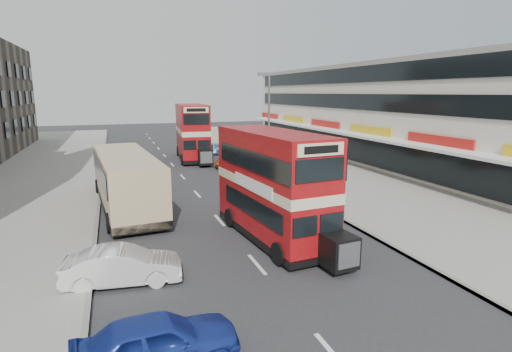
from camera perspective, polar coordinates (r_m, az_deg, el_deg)
name	(u,v)px	position (r m, az deg, el deg)	size (l,w,h in m)	color
ground	(276,287)	(14.76, 2.78, -15.15)	(160.00, 160.00, 0.00)	#28282B
road_surface	(183,177)	(33.26, -10.17, -0.12)	(12.00, 90.00, 0.01)	#28282B
pavement_right	(317,167)	(37.00, 8.49, 1.22)	(12.00, 90.00, 0.15)	gray
pavement_left	(12,187)	(33.62, -30.80, -1.35)	(12.00, 90.00, 0.15)	gray
kerb_left	(101,181)	(32.89, -20.71, -0.70)	(0.20, 90.00, 0.16)	gray
kerb_right	(255,171)	(34.69, -0.18, 0.66)	(0.20, 90.00, 0.16)	gray
commercial_row	(382,113)	(42.37, 17.08, 8.43)	(9.90, 46.20, 9.30)	beige
street_lamp	(268,116)	(32.38, 1.69, 8.28)	(1.00, 0.20, 8.12)	slate
bus_main	(273,185)	(18.44, 2.41, -1.33)	(3.21, 8.77, 4.79)	black
bus_second	(192,132)	(41.48, -8.85, 6.09)	(3.31, 9.77, 5.29)	black
coach	(126,179)	(24.81, -17.62, -0.38)	(3.78, 11.31, 2.94)	black
car_left_near	(158,341)	(11.01, -13.51, -21.46)	(1.62, 4.04, 1.37)	navy
car_left_front	(123,266)	(15.41, -18.05, -11.81)	(1.41, 4.04, 1.33)	white
car_right_a	(265,176)	(29.76, 1.27, 0.03)	(1.93, 4.74, 1.38)	#9B0F10
car_right_b	(239,161)	(36.58, -2.35, 2.10)	(2.09, 4.53, 1.26)	#B74812
car_right_c	(210,149)	(44.49, -6.44, 3.77)	(1.57, 3.91, 1.33)	#63A0C7
pedestrian_near	(318,172)	(29.79, 8.63, 0.55)	(0.64, 0.43, 1.72)	gray
pedestrian_far	(250,147)	(43.90, -0.82, 4.08)	(0.91, 0.38, 1.55)	gray
cyclist	(229,164)	(34.50, -3.72, 1.72)	(0.69, 1.79, 2.21)	gray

